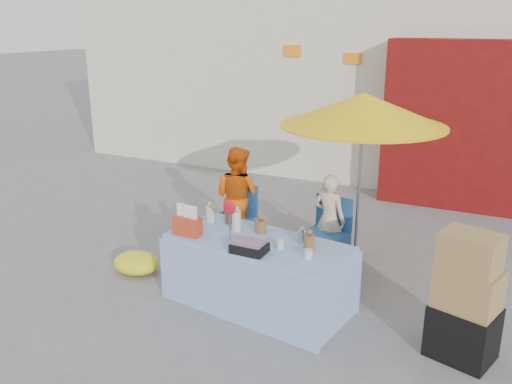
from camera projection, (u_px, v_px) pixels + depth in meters
The scene contains 10 objects.
ground at pixel (235, 294), 5.93m from camera, with size 80.00×80.00×0.00m, color slate.
backdrop at pixel (425, 8), 11.22m from camera, with size 14.00×8.00×7.80m.
market_table at pixel (257, 272), 5.61m from camera, with size 2.01×1.15×1.15m.
chair_left at pixel (233, 231), 7.03m from camera, with size 0.56×0.55×0.85m.
chair_right at pixel (325, 248), 6.50m from camera, with size 0.56×0.55×0.85m.
vendor_orange at pixel (237, 197), 7.01m from camera, with size 0.65×0.51×1.35m, color #DE560B.
vendor_beige at pixel (329, 220), 6.53m from camera, with size 0.42×0.27×1.14m, color beige.
umbrella at pixel (363, 110), 6.13m from camera, with size 1.90×1.90×2.09m.
box_stack at pixel (466, 302), 4.67m from camera, with size 0.64×0.57×1.18m.
tarp_bundle at pixel (136, 263), 6.40m from camera, with size 0.56×0.45×0.25m, color yellow.
Camera 1 is at (2.53, -4.68, 2.87)m, focal length 38.00 mm.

